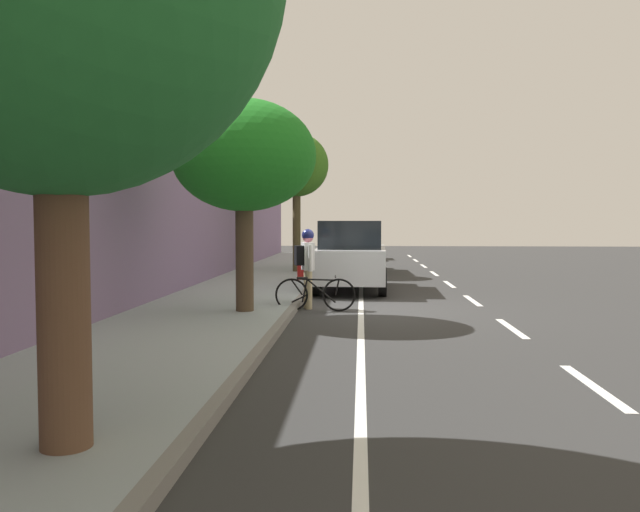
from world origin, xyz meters
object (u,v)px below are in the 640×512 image
parked_suv_green_second (348,246)px  bicycle_at_curb (315,294)px  street_tree_mid_block (244,157)px  parked_sedan_white_nearest (355,245)px  parked_suv_silver_mid (352,255)px  street_tree_near_cyclist (296,166)px  fire_hydrant (301,266)px  cyclist_with_backpack (307,260)px

parked_suv_green_second → bicycle_at_curb: 11.43m
parked_suv_green_second → street_tree_mid_block: 12.79m
bicycle_at_curb → parked_sedan_white_nearest: bearing=-92.0°
parked_sedan_white_nearest → parked_suv_silver_mid: (-0.03, 15.82, 0.27)m
bicycle_at_curb → street_tree_near_cyclist: (1.36, -9.52, 3.60)m
bicycle_at_curb → parked_suv_silver_mid: bearing=-99.4°
bicycle_at_curb → street_tree_mid_block: street_tree_mid_block is taller
parked_suv_silver_mid → street_tree_near_cyclist: bearing=-67.6°
parked_sedan_white_nearest → fire_hydrant: (1.60, 14.12, -0.18)m
street_tree_near_cyclist → cyclist_with_backpack: bearing=97.2°
bicycle_at_curb → street_tree_mid_block: (1.36, 1.06, 2.88)m
cyclist_with_backpack → street_tree_near_cyclist: (1.14, -9.07, 2.88)m
parked_suv_green_second → fire_hydrant: (1.36, 5.26, -0.45)m
cyclist_with_backpack → street_tree_near_cyclist: bearing=-82.8°
parked_suv_silver_mid → street_tree_mid_block: bearing=69.2°
street_tree_near_cyclist → fire_hydrant: size_ratio=6.01×
cyclist_with_backpack → fire_hydrant: size_ratio=2.15×
bicycle_at_curb → parked_suv_green_second: bearing=-92.3°
street_tree_mid_block → parked_sedan_white_nearest: bearing=-95.5°
bicycle_at_curb → fire_hydrant: bearing=-81.7°
cyclist_with_backpack → parked_sedan_white_nearest: bearing=-92.7°
parked_suv_green_second → cyclist_with_backpack: bearing=86.4°
cyclist_with_backpack → street_tree_near_cyclist: street_tree_near_cyclist is taller
parked_sedan_white_nearest → street_tree_near_cyclist: (2.06, 10.74, 3.24)m
parked_sedan_white_nearest → bicycle_at_curb: 20.28m
street_tree_near_cyclist → fire_hydrant: 4.83m
parked_suv_green_second → fire_hydrant: parked_suv_green_second is taller
parked_suv_green_second → parked_suv_silver_mid: 6.97m
parked_suv_green_second → parked_suv_silver_mid: same height
parked_sedan_white_nearest → parked_suv_green_second: (0.23, 8.86, 0.27)m
parked_suv_green_second → parked_sedan_white_nearest: bearing=-91.5°
street_tree_mid_block → fire_hydrant: size_ratio=5.10×
street_tree_mid_block → fire_hydrant: (-0.47, -7.20, -2.70)m
parked_sedan_white_nearest → parked_suv_silver_mid: 15.82m
parked_suv_green_second → bicycle_at_curb: bearing=87.7°
street_tree_near_cyclist → street_tree_mid_block: (0.00, 10.58, -0.72)m
parked_sedan_white_nearest → bicycle_at_curb: size_ratio=2.51×
parked_sedan_white_nearest → street_tree_mid_block: (2.06, 21.32, 2.52)m
street_tree_mid_block → parked_suv_green_second: bearing=-98.4°
parked_suv_silver_mid → fire_hydrant: parked_suv_silver_mid is taller
street_tree_mid_block → fire_hydrant: bearing=-93.7°
parked_sedan_white_nearest → street_tree_near_cyclist: street_tree_near_cyclist is taller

